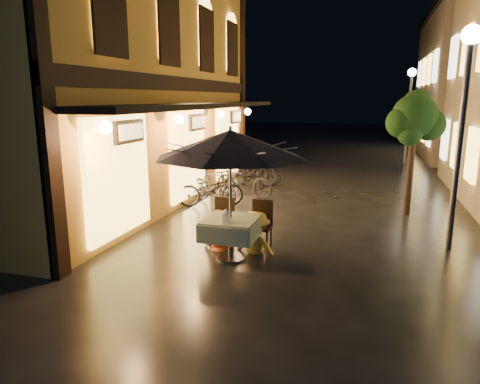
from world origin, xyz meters
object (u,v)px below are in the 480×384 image
(cafe_table, at_px, (231,228))
(table_lantern, at_px, (226,215))
(person_orange, at_px, (219,211))
(streetlamp_near, at_px, (465,99))
(patio_umbrella, at_px, (230,144))
(person_yellow, at_px, (257,213))
(bicycle_0, at_px, (211,189))

(cafe_table, distance_m, table_lantern, 0.42)
(person_orange, bearing_deg, streetlamp_near, -158.40)
(cafe_table, bearing_deg, person_orange, 127.43)
(patio_umbrella, relative_size, person_yellow, 1.77)
(person_yellow, bearing_deg, streetlamp_near, -152.82)
(cafe_table, relative_size, table_lantern, 3.96)
(bicycle_0, bearing_deg, table_lantern, -179.64)
(cafe_table, xyz_separation_m, person_orange, (-0.42, 0.55, 0.17))
(streetlamp_near, xyz_separation_m, cafe_table, (-3.99, -1.74, -2.33))
(person_orange, height_order, bicycle_0, person_orange)
(table_lantern, bearing_deg, bicycle_0, 114.36)
(streetlamp_near, xyz_separation_m, bicycle_0, (-5.75, 1.88, -2.44))
(streetlamp_near, relative_size, person_yellow, 2.73)
(table_lantern, xyz_separation_m, bicycle_0, (-1.76, 3.88, -0.44))
(streetlamp_near, height_order, table_lantern, streetlamp_near)
(person_orange, xyz_separation_m, bicycle_0, (-1.34, 3.07, -0.28))
(streetlamp_near, bearing_deg, patio_umbrella, -156.39)
(table_lantern, bearing_deg, streetlamp_near, 26.68)
(person_yellow, height_order, bicycle_0, person_yellow)
(table_lantern, relative_size, person_yellow, 0.16)
(person_yellow, bearing_deg, cafe_table, 63.66)
(streetlamp_near, height_order, cafe_table, streetlamp_near)
(cafe_table, bearing_deg, person_yellow, 55.18)
(patio_umbrella, distance_m, bicycle_0, 4.36)
(table_lantern, bearing_deg, person_orange, 117.37)
(person_yellow, bearing_deg, person_orange, 6.18)
(patio_umbrella, height_order, table_lantern, patio_umbrella)
(person_orange, height_order, person_yellow, person_yellow)
(person_orange, bearing_deg, table_lantern, 123.77)
(cafe_table, bearing_deg, bicycle_0, 115.90)
(person_orange, relative_size, person_yellow, 0.98)
(cafe_table, xyz_separation_m, person_yellow, (0.36, 0.51, 0.19))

